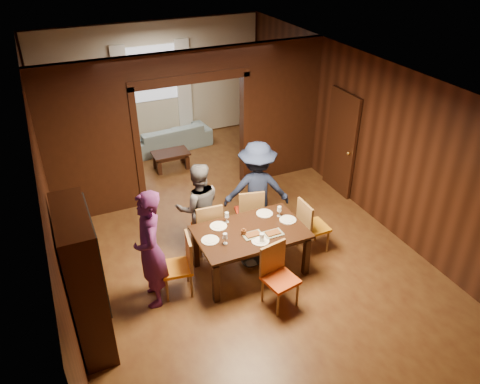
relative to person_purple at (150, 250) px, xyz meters
name	(u,v)px	position (x,y,z in m)	size (l,w,h in m)	color
floor	(226,233)	(1.59, 1.12, -0.92)	(9.00, 9.00, 0.00)	#4F2716
ceiling	(222,74)	(1.59, 1.12, 1.98)	(5.50, 9.00, 0.02)	silver
room_walls	(187,119)	(1.59, 3.01, 0.59)	(5.52, 9.01, 2.90)	black
person_purple	(150,250)	(0.00, 0.00, 0.00)	(0.67, 0.44, 1.84)	#521D56
person_grey	(199,208)	(1.05, 0.93, -0.12)	(0.77, 0.60, 1.59)	#4E4D53
person_navy	(257,190)	(2.11, 0.93, -0.04)	(1.14, 0.65, 1.76)	#151D36
sofa	(169,137)	(1.72, 4.97, -0.63)	(2.00, 0.78, 0.58)	#7F9BA6
serving_bowl	(252,223)	(1.65, 0.16, -0.12)	(0.34, 0.34, 0.08)	black
dining_table	(250,251)	(1.57, 0.03, -0.54)	(1.68, 1.05, 0.76)	black
coffee_table	(171,160)	(1.44, 3.92, -0.72)	(0.80, 0.50, 0.40)	black
chair_left	(176,266)	(0.36, 0.02, -0.43)	(0.44, 0.44, 0.97)	orange
chair_right	(314,225)	(2.77, 0.09, -0.43)	(0.44, 0.44, 0.97)	orange
chair_far_l	(207,226)	(1.13, 0.81, -0.43)	(0.44, 0.44, 0.97)	#D55914
chair_far_r	(249,211)	(1.97, 0.93, -0.43)	(0.44, 0.44, 0.97)	red
chair_near	(281,278)	(1.64, -0.84, -0.43)	(0.44, 0.44, 0.97)	#D74914
hutch	(84,280)	(-0.94, -0.38, 0.08)	(0.40, 1.20, 2.00)	black
door_right	(341,143)	(4.29, 1.62, 0.13)	(0.06, 0.90, 2.10)	black
window_far	(152,74)	(1.59, 5.56, 0.78)	(1.20, 0.03, 1.30)	silver
curtain_left	(123,97)	(0.84, 5.52, 0.33)	(0.35, 0.06, 2.40)	white
curtain_right	(184,88)	(2.34, 5.52, 0.33)	(0.35, 0.06, 2.40)	white
plate_left	(210,240)	(0.91, 0.06, -0.15)	(0.27, 0.27, 0.01)	silver
plate_far_l	(218,226)	(1.16, 0.35, -0.15)	(0.27, 0.27, 0.01)	white
plate_far_r	(265,213)	(1.98, 0.37, -0.15)	(0.27, 0.27, 0.01)	silver
plate_right	(288,220)	(2.24, 0.06, -0.15)	(0.27, 0.27, 0.01)	silver
plate_near	(260,241)	(1.59, -0.26, -0.15)	(0.27, 0.27, 0.01)	silver
platter_a	(253,235)	(1.55, -0.09, -0.14)	(0.30, 0.20, 0.04)	gray
platter_b	(273,233)	(1.85, -0.18, -0.14)	(0.30, 0.20, 0.04)	gray
wineglass_left	(225,239)	(1.09, -0.10, -0.07)	(0.08, 0.08, 0.18)	silver
wineglass_far	(227,217)	(1.33, 0.40, -0.07)	(0.08, 0.08, 0.18)	silver
wineglass_right	(279,211)	(2.16, 0.22, -0.07)	(0.08, 0.08, 0.18)	silver
tumbler	(262,238)	(1.61, -0.28, -0.09)	(0.07, 0.07, 0.14)	white
condiment_jar	(244,232)	(1.43, -0.01, -0.10)	(0.08, 0.08, 0.11)	#532A13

